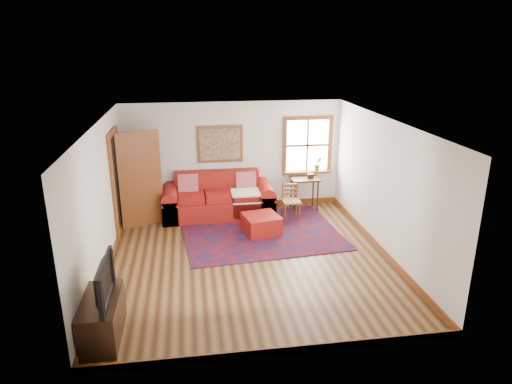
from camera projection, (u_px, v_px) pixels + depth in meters
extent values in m
plane|color=#3C2210|center=(249.00, 258.00, 8.35)|extent=(5.50, 5.50, 0.00)
cube|color=silver|center=(233.00, 156.00, 10.53)|extent=(5.00, 0.04, 2.50)
cube|color=silver|center=(280.00, 268.00, 5.38)|extent=(5.00, 0.04, 2.50)
cube|color=silver|center=(101.00, 201.00, 7.60)|extent=(0.04, 5.50, 2.50)
cube|color=silver|center=(385.00, 187.00, 8.31)|extent=(0.04, 5.50, 2.50)
cube|color=white|center=(249.00, 123.00, 7.56)|extent=(5.00, 5.50, 0.04)
cube|color=brown|center=(234.00, 205.00, 10.90)|extent=(5.00, 0.03, 0.12)
cube|color=brown|center=(109.00, 265.00, 7.98)|extent=(0.03, 5.50, 0.12)
cube|color=brown|center=(378.00, 247.00, 8.68)|extent=(0.03, 5.50, 0.12)
cube|color=white|center=(307.00, 145.00, 10.70)|extent=(1.00, 0.02, 1.20)
cube|color=brown|center=(308.00, 118.00, 10.48)|extent=(1.18, 0.06, 0.09)
cube|color=brown|center=(306.00, 172.00, 10.89)|extent=(1.18, 0.06, 0.09)
cube|color=brown|center=(285.00, 146.00, 10.61)|extent=(0.09, 0.06, 1.20)
cube|color=brown|center=(330.00, 145.00, 10.77)|extent=(0.09, 0.06, 1.20)
cube|color=brown|center=(307.00, 145.00, 10.69)|extent=(1.00, 0.04, 0.05)
cube|color=brown|center=(307.00, 172.00, 10.82)|extent=(1.15, 0.20, 0.04)
imported|color=#3C7027|center=(318.00, 164.00, 10.78)|extent=(0.18, 0.15, 0.33)
cube|color=black|center=(116.00, 185.00, 9.18)|extent=(0.02, 0.90, 2.05)
cube|color=brown|center=(114.00, 193.00, 8.72)|extent=(0.06, 0.09, 2.05)
cube|color=brown|center=(121.00, 178.00, 9.65)|extent=(0.06, 0.09, 2.05)
cube|color=brown|center=(112.00, 132.00, 8.84)|extent=(0.06, 1.08, 0.09)
cube|color=brown|center=(140.00, 180.00, 9.52)|extent=(0.86, 0.35, 2.05)
cube|color=silver|center=(140.00, 175.00, 9.49)|extent=(0.56, 0.22, 1.33)
cube|color=brown|center=(220.00, 144.00, 10.37)|extent=(1.05, 0.04, 0.85)
cube|color=tan|center=(220.00, 144.00, 10.35)|extent=(0.92, 0.03, 0.72)
cube|color=#5E0D13|center=(261.00, 232.00, 9.46)|extent=(3.37, 2.79, 0.02)
cube|color=maroon|center=(219.00, 207.00, 10.30)|extent=(2.47, 1.02, 0.43)
cube|color=maroon|center=(217.00, 182.00, 10.49)|extent=(1.92, 0.28, 0.54)
cube|color=maroon|center=(171.00, 207.00, 10.13)|extent=(0.34, 1.02, 0.54)
cube|color=maroon|center=(265.00, 202.00, 10.43)|extent=(0.34, 1.02, 0.54)
cube|color=orange|center=(188.00, 184.00, 10.23)|extent=(0.45, 0.22, 0.47)
cube|color=orange|center=(246.00, 181.00, 10.41)|extent=(0.45, 0.22, 0.47)
cube|color=silver|center=(246.00, 192.00, 10.08)|extent=(0.62, 0.56, 0.04)
cube|color=maroon|center=(261.00, 224.00, 9.38)|extent=(0.82, 0.82, 0.39)
cube|color=#321D10|center=(305.00, 179.00, 10.56)|extent=(0.64, 0.48, 0.04)
cylinder|color=#321D10|center=(295.00, 198.00, 10.45)|extent=(0.04, 0.04, 0.72)
cylinder|color=#321D10|center=(318.00, 197.00, 10.53)|extent=(0.04, 0.04, 0.72)
cylinder|color=#321D10|center=(291.00, 192.00, 10.83)|extent=(0.04, 0.04, 0.72)
cylinder|color=#321D10|center=(313.00, 191.00, 10.90)|extent=(0.04, 0.04, 0.72)
cube|color=tan|center=(291.00, 201.00, 10.10)|extent=(0.38, 0.36, 0.04)
cylinder|color=brown|center=(285.00, 213.00, 10.01)|extent=(0.04, 0.04, 0.39)
cylinder|color=brown|center=(300.00, 212.00, 10.05)|extent=(0.04, 0.04, 0.39)
cylinder|color=brown|center=(283.00, 199.00, 10.22)|extent=(0.04, 0.04, 0.82)
cylinder|color=brown|center=(297.00, 198.00, 10.27)|extent=(0.04, 0.04, 0.82)
cube|color=brown|center=(290.00, 189.00, 10.18)|extent=(0.32, 0.03, 0.25)
cube|color=#321D10|center=(102.00, 318.00, 6.06)|extent=(0.47, 1.05, 0.58)
imported|color=black|center=(98.00, 282.00, 5.84)|extent=(0.13, 0.98, 0.56)
cylinder|color=silver|center=(108.00, 277.00, 6.36)|extent=(0.12, 0.12, 0.18)
cylinder|color=#FFA53F|center=(109.00, 279.00, 6.36)|extent=(0.07, 0.07, 0.12)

